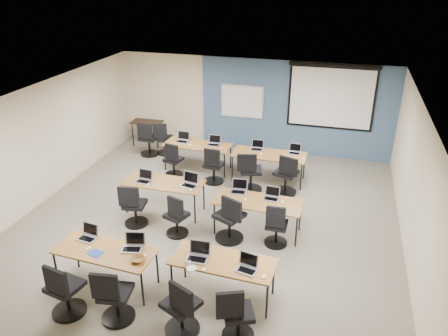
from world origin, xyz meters
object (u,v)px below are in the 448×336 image
(laptop_7, at_px, (272,196))
(laptop_8, at_px, (183,139))
(utility_table, at_px, (147,124))
(training_table_mid_right, at_px, (258,203))
(task_chair_4, at_px, (134,209))
(task_chair_10, at_px, (250,175))
(training_table_back_left, at_px, (198,146))
(laptop_0, at_px, (88,235))
(task_chair_0, at_px, (64,294))
(laptop_3, at_px, (247,266))
(laptop_5, at_px, (190,182))
(whiteboard, at_px, (242,102))
(task_chair_2, at_px, (182,311))
(task_chair_7, at_px, (276,229))
(spare_chair_a, at_px, (164,141))
(projector_screen, at_px, (332,93))
(training_table_front_right, at_px, (223,263))
(task_chair_9, at_px, (213,168))
(laptop_2, at_px, (198,254))
(laptop_1, at_px, (133,245))
(training_table_back_right, at_px, (269,156))
(training_table_front_left, at_px, (105,253))
(laptop_9, at_px, (214,142))
(training_table_mid_left, at_px, (164,184))
(laptop_6, at_px, (239,189))
(laptop_10, at_px, (257,147))
(task_chair_3, at_px, (236,318))
(task_chair_8, at_px, (173,162))
(task_chair_11, at_px, (286,178))
(laptop_4, at_px, (144,179))
(laptop_11, at_px, (295,151))
(spare_chair_b, at_px, (148,142))

(laptop_7, distance_m, laptop_8, 3.80)
(utility_table, bearing_deg, training_table_mid_right, -43.25)
(task_chair_4, relative_size, task_chair_10, 0.94)
(training_table_back_left, relative_size, task_chair_10, 1.70)
(laptop_0, relative_size, task_chair_0, 0.31)
(laptop_3, relative_size, task_chair_4, 0.32)
(laptop_5, bearing_deg, whiteboard, 98.58)
(task_chair_2, distance_m, task_chair_7, 2.81)
(spare_chair_a, bearing_deg, projector_screen, -6.44)
(whiteboard, relative_size, training_table_front_right, 0.75)
(task_chair_7, xyz_separation_m, task_chair_10, (-1.00, 2.10, 0.05))
(task_chair_9, bearing_deg, whiteboard, 92.88)
(laptop_2, distance_m, task_chair_9, 4.14)
(task_chair_0, xyz_separation_m, laptop_1, (0.71, 1.00, 0.37))
(training_table_back_right, height_order, laptop_0, laptop_0)
(laptop_5, bearing_deg, training_table_back_right, 68.98)
(laptop_0, xyz_separation_m, spare_chair_a, (-0.87, 5.38, -0.39))
(training_table_front_left, height_order, laptop_1, laptop_1)
(laptop_3, height_order, task_chair_9, task_chair_9)
(projector_screen, height_order, laptop_9, projector_screen)
(training_table_mid_left, height_order, training_table_back_right, same)
(laptop_0, height_order, laptop_6, laptop_6)
(laptop_1, height_order, laptop_10, laptop_1)
(task_chair_7, bearing_deg, training_table_back_right, 102.70)
(task_chair_3, relative_size, task_chair_7, 1.03)
(task_chair_8, relative_size, laptop_9, 2.93)
(laptop_2, distance_m, laptop_8, 5.21)
(task_chair_7, relative_size, spare_chair_a, 0.97)
(laptop_0, bearing_deg, whiteboard, 87.61)
(laptop_6, xyz_separation_m, spare_chair_a, (-2.98, 3.00, -0.39))
(laptop_8, distance_m, task_chair_9, 1.40)
(task_chair_11, bearing_deg, utility_table, 173.84)
(laptop_0, height_order, laptop_5, laptop_5)
(training_table_front_right, relative_size, laptop_0, 5.32)
(laptop_8, bearing_deg, task_chair_11, -14.37)
(utility_table, bearing_deg, laptop_4, -66.88)
(laptop_6, distance_m, laptop_8, 3.21)
(laptop_0, bearing_deg, task_chair_8, 98.91)
(whiteboard, xyz_separation_m, task_chair_9, (-0.12, -2.47, -1.04))
(task_chair_4, xyz_separation_m, task_chair_9, (1.03, 2.37, 0.00))
(task_chair_3, relative_size, task_chair_9, 0.99)
(task_chair_0, height_order, task_chair_7, task_chair_0)
(laptop_6, distance_m, laptop_11, 2.54)
(laptop_3, bearing_deg, laptop_6, 118.93)
(task_chair_3, bearing_deg, laptop_4, 109.79)
(whiteboard, bearing_deg, spare_chair_b, -152.53)
(laptop_2, relative_size, laptop_8, 1.03)
(training_table_mid_left, relative_size, utility_table, 1.89)
(training_table_front_right, bearing_deg, laptop_2, -173.22)
(training_table_mid_right, height_order, laptop_11, laptop_11)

